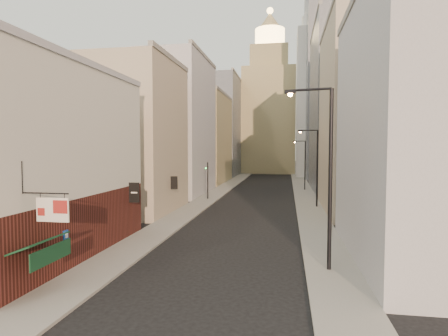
% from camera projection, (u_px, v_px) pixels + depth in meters
% --- Properties ---
extents(sidewalk_left, '(3.00, 140.00, 0.15)m').
position_uv_depth(sidewalk_left, '(229.00, 185.00, 68.33)').
color(sidewalk_left, gray).
rests_on(sidewalk_left, ground).
extents(sidewalk_right, '(3.00, 140.00, 0.15)m').
position_uv_depth(sidewalk_right, '(301.00, 186.00, 66.16)').
color(sidewalk_right, gray).
rests_on(sidewalk_right, ground).
extents(near_building_left, '(8.30, 23.04, 12.30)m').
position_uv_depth(near_building_left, '(46.00, 163.00, 23.45)').
color(near_building_left, '#501F19').
rests_on(near_building_left, ground).
extents(left_bldg_beige, '(8.00, 12.00, 16.00)m').
position_uv_depth(left_bldg_beige, '(137.00, 138.00, 40.25)').
color(left_bldg_beige, tan).
rests_on(left_bldg_beige, ground).
extents(left_bldg_grey, '(8.00, 16.00, 20.00)m').
position_uv_depth(left_bldg_grey, '(179.00, 127.00, 55.89)').
color(left_bldg_grey, '#A5A4A9').
rests_on(left_bldg_grey, ground).
extents(left_bldg_tan, '(8.00, 18.00, 17.00)m').
position_uv_depth(left_bldg_tan, '(205.00, 140.00, 73.69)').
color(left_bldg_tan, '#90835A').
rests_on(left_bldg_tan, ground).
extents(left_bldg_wingrid, '(8.00, 20.00, 24.00)m').
position_uv_depth(left_bldg_wingrid, '(223.00, 127.00, 93.19)').
color(left_bldg_wingrid, gray).
rests_on(left_bldg_wingrid, ground).
extents(right_bldg_grey, '(8.00, 16.00, 16.00)m').
position_uv_depth(right_bldg_grey, '(423.00, 130.00, 22.47)').
color(right_bldg_grey, '#A5A4A9').
rests_on(right_bldg_grey, ground).
extents(right_bldg_beige, '(8.00, 16.00, 20.00)m').
position_uv_depth(right_bldg_beige, '(364.00, 119.00, 40.08)').
color(right_bldg_beige, tan).
rests_on(right_bldg_beige, ground).
extents(right_bldg_wingrid, '(8.00, 20.00, 26.00)m').
position_uv_depth(right_bldg_wingrid, '(339.00, 109.00, 59.61)').
color(right_bldg_wingrid, gray).
rests_on(right_bldg_wingrid, ground).
extents(highrise, '(21.00, 23.00, 51.20)m').
position_uv_depth(highrise, '(350.00, 66.00, 85.47)').
color(highrise, gray).
rests_on(highrise, ground).
extents(clock_tower, '(14.00, 14.00, 44.90)m').
position_uv_depth(clock_tower, '(269.00, 108.00, 102.86)').
color(clock_tower, '#90835A').
rests_on(clock_tower, ground).
extents(white_tower, '(8.00, 8.00, 41.50)m').
position_uv_depth(white_tower, '(314.00, 97.00, 87.20)').
color(white_tower, silver).
rests_on(white_tower, ground).
extents(streetlamp_near, '(2.67, 0.70, 10.26)m').
position_uv_depth(streetlamp_near, '(326.00, 168.00, 20.72)').
color(streetlamp_near, black).
rests_on(streetlamp_near, ground).
extents(streetlamp_mid, '(2.35, 0.44, 8.97)m').
position_uv_depth(streetlamp_mid, '(315.00, 163.00, 42.90)').
color(streetlamp_mid, black).
rests_on(streetlamp_mid, ground).
extents(streetlamp_far, '(1.99, 0.92, 8.00)m').
position_uv_depth(streetlamp_far, '(304.00, 162.00, 59.91)').
color(streetlamp_far, black).
rests_on(streetlamp_far, ground).
extents(traffic_light_left, '(0.54, 0.41, 5.00)m').
position_uv_depth(traffic_light_left, '(208.00, 173.00, 49.54)').
color(traffic_light_left, black).
rests_on(traffic_light_left, ground).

